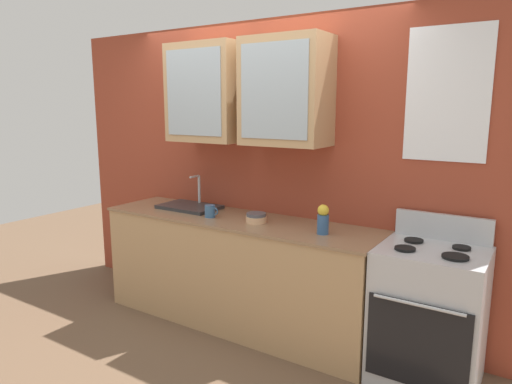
{
  "coord_description": "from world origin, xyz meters",
  "views": [
    {
      "loc": [
        2.13,
        -3.0,
        1.83
      ],
      "look_at": [
        0.19,
        0.0,
        1.15
      ],
      "focal_mm": 32.37,
      "sensor_mm": 36.0,
      "label": 1
    }
  ],
  "objects_px": {
    "stove_range": "(428,315)",
    "vase": "(323,219)",
    "cup_near_sink": "(210,211)",
    "sink_faucet": "(190,206)",
    "bowl_stack": "(256,218)"
  },
  "relations": [
    {
      "from": "sink_faucet",
      "to": "cup_near_sink",
      "type": "relative_size",
      "value": 4.19
    },
    {
      "from": "sink_faucet",
      "to": "vase",
      "type": "xyz_separation_m",
      "value": [
        1.36,
        -0.12,
        0.09
      ]
    },
    {
      "from": "stove_range",
      "to": "vase",
      "type": "height_order",
      "value": "vase"
    },
    {
      "from": "stove_range",
      "to": "bowl_stack",
      "type": "bearing_deg",
      "value": -178.73
    },
    {
      "from": "bowl_stack",
      "to": "cup_near_sink",
      "type": "bearing_deg",
      "value": -171.87
    },
    {
      "from": "vase",
      "to": "cup_near_sink",
      "type": "distance_m",
      "value": 1.0
    },
    {
      "from": "stove_range",
      "to": "vase",
      "type": "bearing_deg",
      "value": -176.38
    },
    {
      "from": "stove_range",
      "to": "sink_faucet",
      "type": "bearing_deg",
      "value": 177.99
    },
    {
      "from": "sink_faucet",
      "to": "vase",
      "type": "distance_m",
      "value": 1.37
    },
    {
      "from": "vase",
      "to": "cup_near_sink",
      "type": "height_order",
      "value": "vase"
    },
    {
      "from": "bowl_stack",
      "to": "cup_near_sink",
      "type": "xyz_separation_m",
      "value": [
        -0.41,
        -0.06,
        0.01
      ]
    },
    {
      "from": "stove_range",
      "to": "vase",
      "type": "relative_size",
      "value": 5.08
    },
    {
      "from": "sink_faucet",
      "to": "cup_near_sink",
      "type": "height_order",
      "value": "sink_faucet"
    },
    {
      "from": "sink_faucet",
      "to": "bowl_stack",
      "type": "distance_m",
      "value": 0.78
    },
    {
      "from": "stove_range",
      "to": "cup_near_sink",
      "type": "relative_size",
      "value": 8.64
    }
  ]
}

